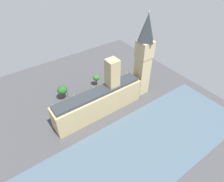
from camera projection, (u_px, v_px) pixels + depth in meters
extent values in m
plane|color=#424244|center=(97.00, 110.00, 121.19)|extent=(147.63, 147.63, 0.00)
cube|color=#475B6B|center=(136.00, 151.00, 98.05)|extent=(44.26, 132.87, 0.25)
cube|color=tan|center=(99.00, 103.00, 115.19)|extent=(10.79, 56.09, 14.95)
cube|color=tan|center=(112.00, 85.00, 113.86)|extent=(6.58, 6.58, 33.45)
cube|color=#2D3338|center=(98.00, 92.00, 109.94)|extent=(8.20, 53.85, 1.60)
cone|color=tan|center=(127.00, 73.00, 123.96)|extent=(1.20, 1.20, 3.06)
cone|color=tan|center=(111.00, 80.00, 118.33)|extent=(1.20, 1.20, 2.93)
cone|color=tan|center=(93.00, 88.00, 112.99)|extent=(1.20, 1.20, 1.87)
cone|color=tan|center=(74.00, 96.00, 107.22)|extent=(1.20, 1.20, 2.19)
cone|color=tan|center=(52.00, 105.00, 101.63)|extent=(1.20, 1.20, 1.94)
cube|color=tan|center=(142.00, 75.00, 127.17)|extent=(7.76, 7.76, 27.01)
cube|color=tan|center=(145.00, 49.00, 115.24)|extent=(8.54, 8.54, 10.58)
cylinder|color=silver|center=(140.00, 46.00, 118.02)|extent=(0.25, 5.90, 5.90)
torus|color=black|center=(140.00, 46.00, 118.02)|extent=(0.24, 6.14, 6.14)
cylinder|color=silver|center=(150.00, 47.00, 117.22)|extent=(5.90, 0.25, 5.90)
torus|color=black|center=(150.00, 47.00, 117.22)|extent=(6.14, 0.24, 6.14)
pyramid|color=#2D3338|center=(147.00, 27.00, 106.79)|extent=(8.54, 8.54, 16.05)
sphere|color=gold|center=(149.00, 11.00, 101.44)|extent=(0.80, 0.80, 0.80)
cube|color=#19472D|center=(108.00, 87.00, 137.77)|extent=(2.09, 4.72, 0.75)
cube|color=black|center=(109.00, 86.00, 137.42)|extent=(1.70, 2.67, 0.65)
cylinder|color=black|center=(107.00, 89.00, 136.82)|extent=(0.28, 0.69, 0.68)
cylinder|color=black|center=(106.00, 88.00, 137.94)|extent=(0.28, 0.69, 0.68)
cylinder|color=black|center=(111.00, 88.00, 138.07)|extent=(0.28, 0.69, 0.68)
cylinder|color=black|center=(110.00, 86.00, 139.19)|extent=(0.28, 0.69, 0.68)
cube|color=black|center=(97.00, 95.00, 131.47)|extent=(1.81, 4.09, 0.75)
cube|color=black|center=(96.00, 94.00, 130.93)|extent=(1.49, 2.30, 0.65)
cylinder|color=black|center=(98.00, 94.00, 132.78)|extent=(0.27, 0.69, 0.68)
cylinder|color=black|center=(99.00, 95.00, 131.83)|extent=(0.27, 0.69, 0.68)
cylinder|color=black|center=(94.00, 95.00, 131.58)|extent=(0.27, 0.69, 0.68)
cylinder|color=black|center=(96.00, 96.00, 130.63)|extent=(0.27, 0.69, 0.68)
cube|color=red|center=(85.00, 98.00, 126.19)|extent=(2.92, 10.59, 4.20)
cube|color=black|center=(85.00, 98.00, 126.14)|extent=(2.97, 10.20, 0.70)
cylinder|color=black|center=(82.00, 103.00, 125.08)|extent=(0.39, 1.11, 1.10)
cylinder|color=black|center=(80.00, 101.00, 126.48)|extent=(0.39, 1.11, 1.10)
cylinder|color=black|center=(91.00, 99.00, 128.57)|extent=(0.39, 1.11, 1.10)
cylinder|color=black|center=(89.00, 97.00, 129.97)|extent=(0.39, 1.11, 1.10)
cube|color=#B7B7BC|center=(64.00, 110.00, 119.99)|extent=(1.93, 4.42, 0.75)
cube|color=black|center=(64.00, 109.00, 119.64)|extent=(1.58, 2.49, 0.65)
cylinder|color=black|center=(62.00, 112.00, 119.10)|extent=(0.27, 0.69, 0.68)
cylinder|color=black|center=(61.00, 111.00, 120.16)|extent=(0.27, 0.69, 0.68)
cylinder|color=black|center=(67.00, 111.00, 120.31)|extent=(0.27, 0.69, 0.68)
cylinder|color=black|center=(66.00, 109.00, 121.36)|extent=(0.27, 0.69, 0.68)
cylinder|color=gray|center=(95.00, 104.00, 124.43)|extent=(0.47, 0.47, 1.29)
sphere|color=beige|center=(95.00, 103.00, 123.95)|extent=(0.25, 0.25, 0.25)
cube|color=#336B60|center=(95.00, 104.00, 124.50)|extent=(0.31, 0.13, 0.23)
cylinder|color=brown|center=(112.00, 75.00, 146.74)|extent=(0.56, 0.56, 4.77)
ellipsoid|color=#387533|center=(112.00, 70.00, 144.17)|extent=(4.47, 4.47, 3.80)
cylinder|color=brown|center=(63.00, 96.00, 127.68)|extent=(0.56, 0.56, 5.13)
ellipsoid|color=#235623|center=(62.00, 90.00, 124.51)|extent=(6.49, 6.49, 5.52)
cylinder|color=brown|center=(97.00, 82.00, 139.31)|extent=(0.56, 0.56, 4.85)
ellipsoid|color=#2D6628|center=(96.00, 78.00, 136.62)|extent=(4.86, 4.86, 4.13)
cylinder|color=black|center=(67.00, 94.00, 128.35)|extent=(0.18, 0.18, 6.22)
sphere|color=#F2EAC6|center=(67.00, 90.00, 126.20)|extent=(0.56, 0.56, 0.56)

